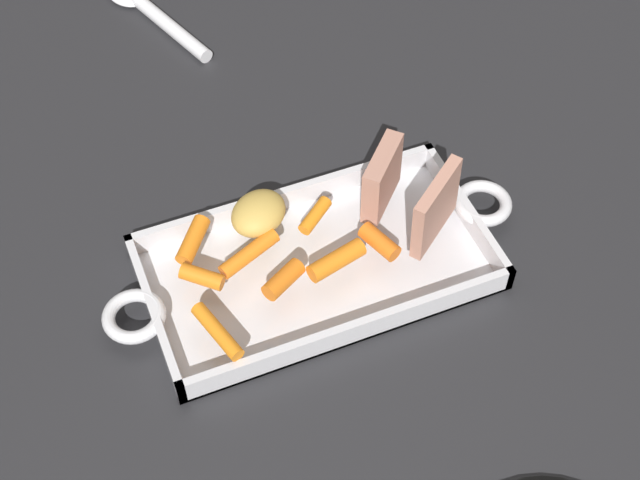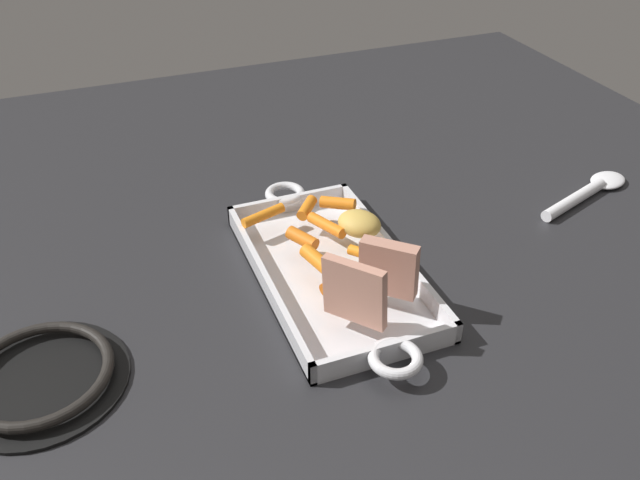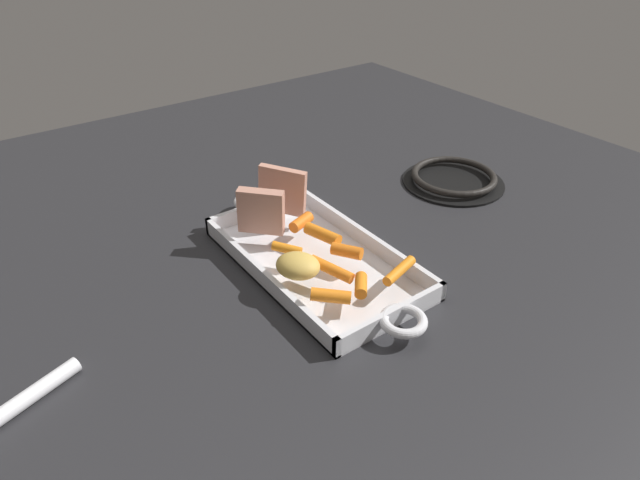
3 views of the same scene
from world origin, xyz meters
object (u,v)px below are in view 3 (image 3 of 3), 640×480
(roast_slice_thin, at_px, (261,211))
(baby_carrot_northeast, at_px, (323,234))
(potato_near_roast, at_px, (298,266))
(baby_carrot_southeast, at_px, (361,285))
(baby_carrot_long, at_px, (399,271))
(stove_burner_rear, at_px, (453,178))
(baby_carrot_center_right, at_px, (331,269))
(baby_carrot_center_left, at_px, (301,222))
(baby_carrot_northwest, at_px, (347,251))
(baby_carrot_southwest, at_px, (287,249))
(roast_slice_thick, at_px, (282,191))
(baby_carrot_short, at_px, (331,296))
(roasting_dish, at_px, (315,259))

(roast_slice_thin, xyz_separation_m, baby_carrot_northeast, (0.08, 0.06, -0.03))
(potato_near_roast, bearing_deg, baby_carrot_southeast, 32.71)
(baby_carrot_long, distance_m, potato_near_roast, 0.14)
(baby_carrot_northeast, xyz_separation_m, stove_burner_rear, (-0.05, 0.35, -0.03))
(baby_carrot_northeast, relative_size, potato_near_roast, 0.97)
(baby_carrot_center_right, height_order, baby_carrot_center_left, same)
(baby_carrot_northwest, xyz_separation_m, baby_carrot_southeast, (0.07, -0.03, -0.00))
(baby_carrot_southeast, relative_size, baby_carrot_center_right, 0.64)
(baby_carrot_long, bearing_deg, baby_carrot_northeast, -166.16)
(baby_carrot_center_right, height_order, baby_carrot_southwest, baby_carrot_center_right)
(baby_carrot_center_right, bearing_deg, roast_slice_thick, 167.97)
(baby_carrot_short, bearing_deg, baby_carrot_center_right, 142.12)
(baby_carrot_southeast, bearing_deg, baby_carrot_southwest, -166.52)
(baby_carrot_short, xyz_separation_m, baby_carrot_center_right, (-0.05, 0.04, -0.00))
(baby_carrot_northwest, relative_size, baby_carrot_southeast, 1.05)
(baby_carrot_southwest, bearing_deg, baby_carrot_southeast, 13.48)
(baby_carrot_center_right, bearing_deg, roasting_dish, 163.52)
(baby_carrot_northwest, xyz_separation_m, baby_carrot_long, (0.08, 0.03, -0.00))
(baby_carrot_long, relative_size, potato_near_roast, 1.07)
(baby_carrot_northwest, xyz_separation_m, baby_carrot_short, (0.07, -0.08, -0.00))
(baby_carrot_long, distance_m, baby_carrot_center_right, 0.09)
(roast_slice_thin, distance_m, baby_carrot_southeast, 0.21)
(baby_carrot_northwest, distance_m, baby_carrot_long, 0.08)
(potato_near_roast, bearing_deg, baby_carrot_northeast, 123.04)
(roast_slice_thin, height_order, baby_carrot_northeast, roast_slice_thin)
(baby_carrot_center_right, relative_size, potato_near_roast, 1.07)
(baby_carrot_center_right, relative_size, stove_burner_rear, 0.35)
(baby_carrot_northeast, bearing_deg, baby_carrot_northwest, 1.97)
(baby_carrot_northwest, xyz_separation_m, potato_near_roast, (-0.00, -0.08, 0.01))
(roasting_dish, height_order, baby_carrot_southwest, baby_carrot_southwest)
(roasting_dish, height_order, baby_carrot_northwest, baby_carrot_northwest)
(baby_carrot_center_right, bearing_deg, stove_burner_rear, 107.84)
(baby_carrot_southwest, bearing_deg, baby_carrot_northwest, 47.70)
(roasting_dish, relative_size, baby_carrot_center_right, 6.59)
(roasting_dish, height_order, baby_carrot_center_left, baby_carrot_center_left)
(baby_carrot_short, xyz_separation_m, baby_carrot_southeast, (0.01, 0.05, -0.00))
(baby_carrot_center_left, xyz_separation_m, potato_near_roast, (0.10, -0.08, 0.01))
(baby_carrot_center_left, bearing_deg, roasting_dish, -15.52)
(baby_carrot_southeast, bearing_deg, baby_carrot_short, -96.30)
(roast_slice_thick, xyz_separation_m, potato_near_roast, (0.16, -0.08, -0.02))
(baby_carrot_northwest, relative_size, baby_carrot_northeast, 0.75)
(baby_carrot_short, xyz_separation_m, baby_carrot_northeast, (-0.12, 0.08, 0.00))
(baby_carrot_center_right, bearing_deg, potato_near_roast, -121.80)
(roast_slice_thin, relative_size, baby_carrot_northeast, 1.16)
(baby_carrot_center_left, bearing_deg, baby_carrot_southeast, -8.37)
(baby_carrot_long, xyz_separation_m, baby_carrot_northeast, (-0.14, -0.03, 0.00))
(roast_slice_thin, height_order, stove_burner_rear, roast_slice_thin)
(roast_slice_thin, xyz_separation_m, stove_burner_rear, (0.03, 0.41, -0.06))
(baby_carrot_southeast, bearing_deg, roast_slice_thick, 172.93)
(baby_carrot_southeast, xyz_separation_m, potato_near_roast, (-0.08, -0.05, 0.01))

